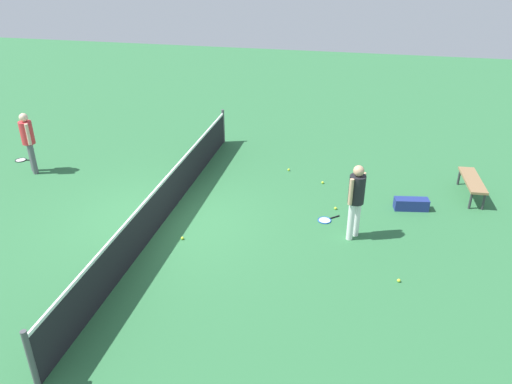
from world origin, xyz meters
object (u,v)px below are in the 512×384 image
tennis_ball_baseline (336,208)px  tennis_ball_by_net (182,238)px  courtside_bench (472,181)px  equipment_bag (413,204)px  tennis_racket_near_player (325,220)px  tennis_ball_stray_left (323,183)px  player_far_side (28,138)px  tennis_ball_near_player (399,281)px  tennis_racket_far_player (22,160)px  player_near_side (356,196)px  tennis_ball_midcourt (289,170)px

tennis_ball_baseline → tennis_ball_by_net: bearing=123.2°
courtside_bench → equipment_bag: bearing=124.7°
tennis_racket_near_player → tennis_ball_stray_left: 1.94m
player_far_side → tennis_ball_near_player: player_far_side is taller
tennis_racket_far_player → courtside_bench: (0.38, -12.47, 0.40)m
tennis_racket_far_player → tennis_ball_near_player: (-3.63, -10.60, 0.02)m
equipment_bag → player_near_side: bearing=139.2°
tennis_ball_stray_left → courtside_bench: (0.06, -3.69, 0.38)m
tennis_ball_near_player → equipment_bag: 3.04m
tennis_ball_baseline → courtside_bench: (1.41, -3.25, 0.38)m
tennis_ball_near_player → courtside_bench: bearing=-25.0°
courtside_bench → tennis_ball_by_net: bearing=118.5°
tennis_ball_near_player → courtside_bench: courtside_bench is taller
tennis_racket_far_player → equipment_bag: 11.04m
tennis_ball_midcourt → tennis_ball_stray_left: 1.18m
tennis_ball_near_player → tennis_racket_near_player: bearing=37.8°
player_near_side → tennis_ball_stray_left: size_ratio=25.76×
tennis_ball_by_net → tennis_ball_stray_left: same height
tennis_ball_midcourt → tennis_ball_stray_left: same height
player_far_side → tennis_ball_stray_left: (0.96, -7.90, -0.98)m
player_near_side → tennis_ball_stray_left: (2.52, 0.88, -0.98)m
tennis_racket_far_player → courtside_bench: bearing=-88.2°
tennis_ball_by_net → tennis_ball_baseline: size_ratio=1.00×
tennis_racket_near_player → equipment_bag: equipment_bag is taller
tennis_ball_by_net → courtside_bench: 7.28m
tennis_ball_baseline → tennis_ball_stray_left: size_ratio=1.00×
equipment_bag → tennis_racket_far_player: bearing=86.8°
tennis_ball_near_player → tennis_ball_baseline: (2.60, 1.38, 0.00)m
equipment_bag → tennis_ball_near_player: bearing=172.1°
tennis_racket_near_player → tennis_ball_stray_left: (1.93, 0.25, 0.02)m
player_near_side → player_far_side: size_ratio=1.00×
player_near_side → tennis_racket_near_player: bearing=47.0°
player_far_side → tennis_racket_near_player: size_ratio=3.09×
tennis_racket_far_player → tennis_ball_midcourt: 7.83m
player_far_side → courtside_bench: player_far_side is taller
player_near_side → equipment_bag: (1.57, -1.35, -0.87)m
equipment_bag → tennis_ball_baseline: bearing=102.6°
tennis_ball_baseline → equipment_bag: bearing=-77.4°
tennis_ball_near_player → tennis_ball_by_net: bearing=83.1°
player_far_side → tennis_ball_midcourt: 7.14m
tennis_ball_near_player → tennis_ball_baseline: size_ratio=1.00×
tennis_ball_near_player → player_near_side: bearing=33.1°
tennis_racket_near_player → courtside_bench: courtside_bench is taller
player_far_side → equipment_bag: 10.17m
equipment_bag → tennis_ball_stray_left: bearing=67.0°
player_far_side → tennis_ball_by_net: player_far_side is taller
tennis_racket_near_player → player_near_side: bearing=-133.0°
player_near_side → tennis_ball_near_player: (-1.44, -0.94, -0.98)m
tennis_ball_stray_left → courtside_bench: bearing=-89.1°
tennis_ball_midcourt → tennis_ball_baseline: bearing=-143.6°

